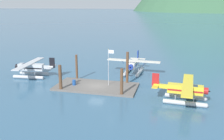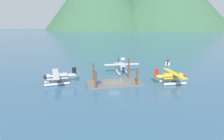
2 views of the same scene
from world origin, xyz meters
The scene contains 12 objects.
ground_plane centered at (0.00, 0.00, 0.00)m, with size 1200.00×1200.00×0.00m, color #38607F.
dock_platform centered at (0.00, 0.00, 0.15)m, with size 13.39×6.69×0.30m, color #66605B.
piling_near_left centered at (-4.99, -2.84, 2.08)m, with size 0.51×0.51×4.17m, color brown.
piling_near_right centered at (4.86, -2.86, 2.11)m, with size 0.46×0.46×4.22m, color brown.
piling_far_left centered at (-4.69, 3.31, 2.31)m, with size 0.40×0.40×4.62m, color brown.
piling_far_right centered at (4.61, 3.01, 2.80)m, with size 0.46×0.46×5.60m, color brown.
flagpole centered at (2.01, 0.78, 4.10)m, with size 0.95×0.10×6.11m.
fuel_drum centered at (-3.68, -0.55, 0.74)m, with size 0.62×0.62×0.88m.
seaplane_cream_bow_right centered at (4.60, 10.02, 1.58)m, with size 10.46×7.98×3.84m.
seaplane_silver_port_fwd centered at (-13.64, 2.89, 1.58)m, with size 7.96×10.48×3.84m.
seaplane_yellow_stbd_aft centered at (13.96, -3.10, 1.58)m, with size 7.97×10.47×3.84m.
boat_white_open_east centered at (24.75, 18.64, 0.49)m, with size 3.45×4.37×1.50m.
Camera 2 is at (-10.34, -42.92, 14.24)m, focal length 30.15 mm.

